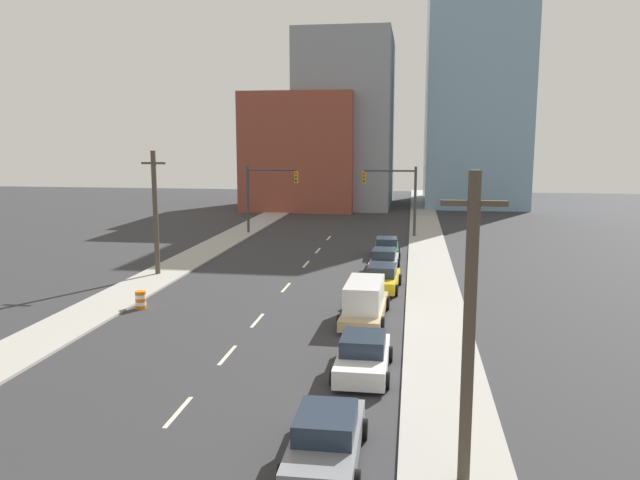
% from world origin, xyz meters
% --- Properties ---
extents(sidewalk_left, '(3.12, 101.38, 0.12)m').
position_xyz_m(sidewalk_left, '(-8.81, 50.69, 0.06)').
color(sidewalk_left, '#9E9B93').
rests_on(sidewalk_left, ground).
extents(sidewalk_right, '(3.12, 101.38, 0.12)m').
position_xyz_m(sidewalk_right, '(8.81, 50.69, 0.06)').
color(sidewalk_right, '#9E9B93').
rests_on(sidewalk_right, ground).
extents(lane_stripe_at_9m, '(0.16, 2.40, 0.01)m').
position_xyz_m(lane_stripe_at_9m, '(0.00, 9.45, 0.00)').
color(lane_stripe_at_9m, beige).
rests_on(lane_stripe_at_9m, ground).
extents(lane_stripe_at_15m, '(0.16, 2.40, 0.01)m').
position_xyz_m(lane_stripe_at_15m, '(0.00, 14.99, 0.00)').
color(lane_stripe_at_15m, beige).
rests_on(lane_stripe_at_15m, ground).
extents(lane_stripe_at_20m, '(0.16, 2.40, 0.01)m').
position_xyz_m(lane_stripe_at_20m, '(0.00, 20.06, 0.00)').
color(lane_stripe_at_20m, beige).
rests_on(lane_stripe_at_20m, ground).
extents(lane_stripe_at_27m, '(0.16, 2.40, 0.01)m').
position_xyz_m(lane_stripe_at_27m, '(0.00, 27.11, 0.00)').
color(lane_stripe_at_27m, beige).
rests_on(lane_stripe_at_27m, ground).
extents(lane_stripe_at_34m, '(0.16, 2.40, 0.01)m').
position_xyz_m(lane_stripe_at_34m, '(0.00, 34.35, 0.00)').
color(lane_stripe_at_34m, beige).
rests_on(lane_stripe_at_34m, ground).
extents(lane_stripe_at_40m, '(0.16, 2.40, 0.01)m').
position_xyz_m(lane_stripe_at_40m, '(0.00, 39.95, 0.00)').
color(lane_stripe_at_40m, beige).
rests_on(lane_stripe_at_40m, ground).
extents(lane_stripe_at_47m, '(0.16, 2.40, 0.01)m').
position_xyz_m(lane_stripe_at_47m, '(0.00, 46.52, 0.00)').
color(lane_stripe_at_47m, beige).
rests_on(lane_stripe_at_47m, ground).
extents(building_brick_left, '(14.00, 16.00, 14.60)m').
position_xyz_m(building_brick_left, '(-6.72, 72.64, 7.30)').
color(building_brick_left, brown).
rests_on(building_brick_left, ground).
extents(building_office_center, '(12.00, 20.00, 22.27)m').
position_xyz_m(building_office_center, '(-1.49, 76.64, 11.14)').
color(building_office_center, gray).
rests_on(building_office_center, ground).
extents(building_glass_right, '(13.00, 20.00, 35.68)m').
position_xyz_m(building_glass_right, '(15.52, 80.64, 17.84)').
color(building_glass_right, '#7A9EB7').
rests_on(building_glass_right, ground).
extents(traffic_signal_left, '(4.97, 0.35, 6.46)m').
position_xyz_m(traffic_signal_left, '(-6.56, 48.17, 4.22)').
color(traffic_signal_left, '#38383D').
rests_on(traffic_signal_left, ground).
extents(traffic_signal_right, '(4.97, 0.35, 6.46)m').
position_xyz_m(traffic_signal_right, '(6.30, 48.17, 4.22)').
color(traffic_signal_right, '#38383D').
rests_on(traffic_signal_right, ground).
extents(utility_pole_right_near, '(1.60, 0.32, 8.16)m').
position_xyz_m(utility_pole_right_near, '(8.95, 6.33, 4.20)').
color(utility_pole_right_near, '#473D33').
rests_on(utility_pole_right_near, ground).
extents(utility_pole_left_mid, '(1.60, 0.32, 8.17)m').
position_xyz_m(utility_pole_left_mid, '(-9.06, 29.24, 4.20)').
color(utility_pole_left_mid, '#473D33').
rests_on(utility_pole_left_mid, ground).
extents(traffic_barrel, '(0.56, 0.56, 0.95)m').
position_xyz_m(traffic_barrel, '(-6.66, 21.29, 0.47)').
color(traffic_barrel, orange).
rests_on(traffic_barrel, ground).
extents(sedan_gray, '(2.16, 4.76, 1.46)m').
position_xyz_m(sedan_gray, '(5.26, 7.00, 0.66)').
color(sedan_gray, slate).
rests_on(sedan_gray, ground).
extents(sedan_white, '(2.18, 4.57, 1.51)m').
position_xyz_m(sedan_white, '(5.75, 13.82, 0.68)').
color(sedan_white, silver).
rests_on(sedan_white, ground).
extents(box_truck_tan, '(2.32, 6.21, 2.00)m').
position_xyz_m(box_truck_tan, '(5.24, 20.96, 0.95)').
color(box_truck_tan, tan).
rests_on(box_truck_tan, ground).
extents(sedan_yellow, '(2.30, 4.63, 1.48)m').
position_xyz_m(sedan_yellow, '(5.78, 27.46, 0.68)').
color(sedan_yellow, gold).
rests_on(sedan_yellow, ground).
extents(sedan_silver, '(2.13, 4.71, 1.49)m').
position_xyz_m(sedan_silver, '(5.64, 32.96, 0.67)').
color(sedan_silver, '#B2B2BC').
rests_on(sedan_silver, ground).
extents(sedan_green, '(2.20, 4.31, 1.48)m').
position_xyz_m(sedan_green, '(5.60, 38.04, 0.67)').
color(sedan_green, '#1E6033').
rests_on(sedan_green, ground).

